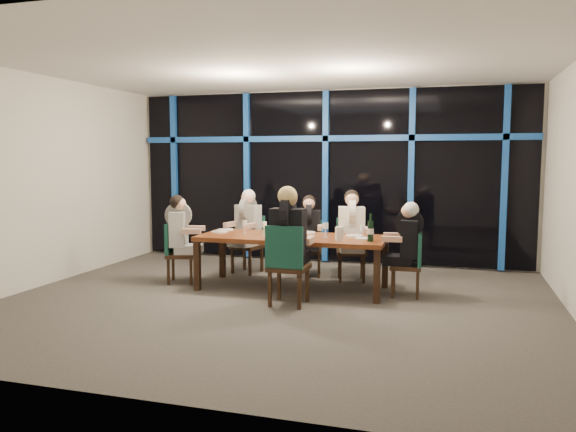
{
  "coord_description": "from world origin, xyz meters",
  "views": [
    {
      "loc": [
        2.14,
        -6.61,
        1.84
      ],
      "look_at": [
        0.0,
        0.6,
        1.05
      ],
      "focal_mm": 35.0,
      "sensor_mm": 36.0,
      "label": 1
    }
  ],
  "objects_px": {
    "chair_far_right": "(351,246)",
    "chair_near_mid": "(287,261)",
    "diner_end_right": "(407,235)",
    "diner_far_left": "(247,219)",
    "chair_far_mid": "(309,245)",
    "water_pitcher": "(339,234)",
    "diner_far_mid": "(309,224)",
    "dining_table": "(292,241)",
    "diner_end_left": "(181,226)",
    "diner_far_right": "(352,222)",
    "wine_bottle": "(371,231)",
    "diner_near_mid": "(289,228)",
    "chair_far_left": "(250,241)",
    "chair_end_left": "(176,249)",
    "chair_end_right": "(412,261)"
  },
  "relations": [
    {
      "from": "diner_near_mid",
      "to": "wine_bottle",
      "type": "bearing_deg",
      "value": -146.16
    },
    {
      "from": "chair_far_right",
      "to": "diner_far_mid",
      "type": "bearing_deg",
      "value": 160.76
    },
    {
      "from": "chair_far_right",
      "to": "chair_end_left",
      "type": "bearing_deg",
      "value": -172.52
    },
    {
      "from": "diner_end_right",
      "to": "diner_far_left",
      "type": "bearing_deg",
      "value": -110.58
    },
    {
      "from": "wine_bottle",
      "to": "diner_far_left",
      "type": "bearing_deg",
      "value": 153.34
    },
    {
      "from": "chair_end_left",
      "to": "chair_end_right",
      "type": "xyz_separation_m",
      "value": [
        3.37,
        0.14,
        -0.01
      ]
    },
    {
      "from": "water_pitcher",
      "to": "chair_far_left",
      "type": "bearing_deg",
      "value": 160.89
    },
    {
      "from": "chair_end_left",
      "to": "diner_far_left",
      "type": "distance_m",
      "value": 1.27
    },
    {
      "from": "diner_end_left",
      "to": "water_pitcher",
      "type": "relative_size",
      "value": 4.83
    },
    {
      "from": "dining_table",
      "to": "chair_near_mid",
      "type": "bearing_deg",
      "value": -77.92
    },
    {
      "from": "chair_end_right",
      "to": "diner_end_right",
      "type": "xyz_separation_m",
      "value": [
        -0.07,
        -0.0,
        0.34
      ]
    },
    {
      "from": "chair_far_mid",
      "to": "chair_end_right",
      "type": "distance_m",
      "value": 1.89
    },
    {
      "from": "chair_far_mid",
      "to": "chair_near_mid",
      "type": "relative_size",
      "value": 0.84
    },
    {
      "from": "chair_end_right",
      "to": "diner_far_left",
      "type": "height_order",
      "value": "diner_far_left"
    },
    {
      "from": "chair_near_mid",
      "to": "diner_far_left",
      "type": "bearing_deg",
      "value": -55.95
    },
    {
      "from": "diner_end_left",
      "to": "water_pitcher",
      "type": "xyz_separation_m",
      "value": [
        2.38,
        -0.15,
        -0.01
      ]
    },
    {
      "from": "chair_far_left",
      "to": "chair_near_mid",
      "type": "relative_size",
      "value": 0.9
    },
    {
      "from": "chair_near_mid",
      "to": "diner_end_right",
      "type": "distance_m",
      "value": 1.68
    },
    {
      "from": "chair_far_mid",
      "to": "chair_end_right",
      "type": "relative_size",
      "value": 1.0
    },
    {
      "from": "diner_far_mid",
      "to": "chair_near_mid",
      "type": "bearing_deg",
      "value": -96.26
    },
    {
      "from": "diner_far_left",
      "to": "diner_end_left",
      "type": "relative_size",
      "value": 1.03
    },
    {
      "from": "chair_far_right",
      "to": "chair_near_mid",
      "type": "xyz_separation_m",
      "value": [
        -0.49,
        -1.75,
        0.05
      ]
    },
    {
      "from": "chair_far_mid",
      "to": "water_pitcher",
      "type": "xyz_separation_m",
      "value": [
        0.71,
        -1.21,
        0.36
      ]
    },
    {
      "from": "chair_far_left",
      "to": "chair_near_mid",
      "type": "xyz_separation_m",
      "value": [
        1.17,
        -1.84,
        0.06
      ]
    },
    {
      "from": "dining_table",
      "to": "chair_far_mid",
      "type": "bearing_deg",
      "value": 90.5
    },
    {
      "from": "chair_end_right",
      "to": "diner_end_left",
      "type": "xyz_separation_m",
      "value": [
        -3.3,
        -0.12,
        0.37
      ]
    },
    {
      "from": "diner_far_right",
      "to": "chair_end_left",
      "type": "bearing_deg",
      "value": -174.24
    },
    {
      "from": "dining_table",
      "to": "water_pitcher",
      "type": "distance_m",
      "value": 0.76
    },
    {
      "from": "chair_far_mid",
      "to": "diner_end_right",
      "type": "xyz_separation_m",
      "value": [
        1.57,
        -0.95,
        0.34
      ]
    },
    {
      "from": "diner_far_right",
      "to": "chair_far_right",
      "type": "bearing_deg",
      "value": 90.0
    },
    {
      "from": "diner_end_left",
      "to": "chair_far_right",
      "type": "bearing_deg",
      "value": -84.67
    },
    {
      "from": "diner_far_mid",
      "to": "chair_far_mid",
      "type": "bearing_deg",
      "value": 90.0
    },
    {
      "from": "chair_far_mid",
      "to": "water_pitcher",
      "type": "height_order",
      "value": "water_pitcher"
    },
    {
      "from": "dining_table",
      "to": "diner_far_left",
      "type": "bearing_deg",
      "value": 138.93
    },
    {
      "from": "diner_far_left",
      "to": "dining_table",
      "type": "bearing_deg",
      "value": -27.4
    },
    {
      "from": "diner_end_left",
      "to": "diner_near_mid",
      "type": "height_order",
      "value": "diner_near_mid"
    },
    {
      "from": "chair_far_right",
      "to": "diner_far_left",
      "type": "distance_m",
      "value": 1.71
    },
    {
      "from": "chair_far_left",
      "to": "diner_near_mid",
      "type": "relative_size",
      "value": 0.92
    },
    {
      "from": "chair_end_left",
      "to": "diner_near_mid",
      "type": "bearing_deg",
      "value": -126.43
    },
    {
      "from": "chair_near_mid",
      "to": "chair_far_right",
      "type": "bearing_deg",
      "value": -105.5
    },
    {
      "from": "chair_far_mid",
      "to": "diner_far_mid",
      "type": "xyz_separation_m",
      "value": [
        0.02,
        -0.07,
        0.34
      ]
    },
    {
      "from": "diner_end_left",
      "to": "water_pitcher",
      "type": "height_order",
      "value": "diner_end_left"
    },
    {
      "from": "diner_far_left",
      "to": "chair_far_right",
      "type": "bearing_deg",
      "value": 13.03
    },
    {
      "from": "dining_table",
      "to": "diner_far_mid",
      "type": "distance_m",
      "value": 0.92
    },
    {
      "from": "chair_far_left",
      "to": "diner_far_mid",
      "type": "relative_size",
      "value": 1.09
    },
    {
      "from": "diner_end_right",
      "to": "water_pitcher",
      "type": "distance_m",
      "value": 0.89
    },
    {
      "from": "chair_near_mid",
      "to": "diner_far_mid",
      "type": "distance_m",
      "value": 1.84
    },
    {
      "from": "diner_far_right",
      "to": "wine_bottle",
      "type": "xyz_separation_m",
      "value": [
        0.42,
        -0.97,
        0.01
      ]
    },
    {
      "from": "diner_end_left",
      "to": "wine_bottle",
      "type": "xyz_separation_m",
      "value": [
        2.79,
        -0.12,
        0.05
      ]
    },
    {
      "from": "dining_table",
      "to": "diner_far_right",
      "type": "xyz_separation_m",
      "value": [
        0.7,
        0.77,
        0.2
      ]
    }
  ]
}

